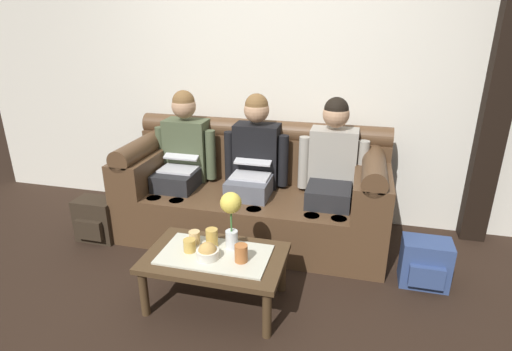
# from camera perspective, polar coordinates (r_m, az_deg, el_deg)

# --- Properties ---
(ground_plane) EXTENTS (14.00, 14.00, 0.00)m
(ground_plane) POSITION_cam_1_polar(r_m,az_deg,el_deg) (2.82, -6.63, -18.89)
(ground_plane) COLOR black
(back_wall_patterned) EXTENTS (6.00, 0.12, 2.90)m
(back_wall_patterned) POSITION_cam_1_polar(r_m,az_deg,el_deg) (3.81, 1.78, 15.73)
(back_wall_patterned) COLOR silver
(back_wall_patterned) RESTS_ON ground_plane
(timber_pillar) EXTENTS (0.20, 0.20, 2.90)m
(timber_pillar) POSITION_cam_1_polar(r_m,az_deg,el_deg) (3.74, 31.07, 12.74)
(timber_pillar) COLOR black
(timber_pillar) RESTS_ON ground_plane
(couch) EXTENTS (2.21, 0.88, 0.96)m
(couch) POSITION_cam_1_polar(r_m,az_deg,el_deg) (3.58, -0.29, -2.55)
(couch) COLOR #513823
(couch) RESTS_ON ground_plane
(person_left) EXTENTS (0.56, 0.67, 1.22)m
(person_left) POSITION_cam_1_polar(r_m,az_deg,el_deg) (3.68, -10.11, 2.58)
(person_left) COLOR #232326
(person_left) RESTS_ON ground_plane
(person_middle) EXTENTS (0.56, 0.67, 1.22)m
(person_middle) POSITION_cam_1_polar(r_m,az_deg,el_deg) (3.47, -0.31, 1.78)
(person_middle) COLOR #595B66
(person_middle) RESTS_ON ground_plane
(person_right) EXTENTS (0.56, 0.67, 1.22)m
(person_right) POSITION_cam_1_polar(r_m,az_deg,el_deg) (3.37, 10.37, 0.87)
(person_right) COLOR #232326
(person_right) RESTS_ON ground_plane
(coffee_table) EXTENTS (0.90, 0.57, 0.37)m
(coffee_table) POSITION_cam_1_polar(r_m,az_deg,el_deg) (2.76, -5.65, -11.66)
(coffee_table) COLOR #47331E
(coffee_table) RESTS_ON ground_plane
(flower_vase) EXTENTS (0.14, 0.14, 0.40)m
(flower_vase) POSITION_cam_1_polar(r_m,az_deg,el_deg) (2.66, -3.46, -5.01)
(flower_vase) COLOR silver
(flower_vase) RESTS_ON coffee_table
(snack_bowl) EXTENTS (0.14, 0.14, 0.12)m
(snack_bowl) POSITION_cam_1_polar(r_m,az_deg,el_deg) (2.67, -6.70, -10.48)
(snack_bowl) COLOR silver
(snack_bowl) RESTS_ON coffee_table
(cup_near_left) EXTENTS (0.08, 0.08, 0.09)m
(cup_near_left) POSITION_cam_1_polar(r_m,az_deg,el_deg) (2.84, -8.48, -8.41)
(cup_near_left) COLOR #DBB77A
(cup_near_left) RESTS_ON coffee_table
(cup_near_right) EXTENTS (0.08, 0.08, 0.11)m
(cup_near_right) POSITION_cam_1_polar(r_m,az_deg,el_deg) (2.61, -2.06, -10.67)
(cup_near_right) COLOR #B26633
(cup_near_right) RESTS_ON coffee_table
(cup_far_center) EXTENTS (0.08, 0.08, 0.12)m
(cup_far_center) POSITION_cam_1_polar(r_m,az_deg,el_deg) (2.78, -6.11, -8.51)
(cup_far_center) COLOR gold
(cup_far_center) RESTS_ON coffee_table
(cup_far_left) EXTENTS (0.08, 0.08, 0.08)m
(cup_far_left) POSITION_cam_1_polar(r_m,az_deg,el_deg) (2.76, -9.15, -9.49)
(cup_far_left) COLOR gold
(cup_far_left) RESTS_ON coffee_table
(backpack_left) EXTENTS (0.34, 0.26, 0.37)m
(backpack_left) POSITION_cam_1_polar(r_m,az_deg,el_deg) (3.80, -21.08, -5.73)
(backpack_left) COLOR #2D2319
(backpack_left) RESTS_ON ground_plane
(backpack_right) EXTENTS (0.33, 0.26, 0.34)m
(backpack_right) POSITION_cam_1_polar(r_m,az_deg,el_deg) (3.22, 22.29, -11.17)
(backpack_right) COLOR #33477A
(backpack_right) RESTS_ON ground_plane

